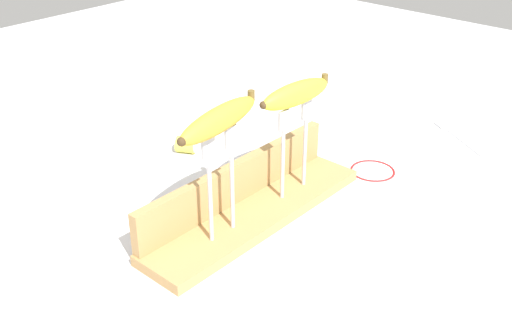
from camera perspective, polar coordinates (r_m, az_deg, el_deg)
The scene contains 10 objects.
ground_plane at distance 1.13m, azimuth 0.00°, elevation -5.37°, with size 3.00×3.00×0.00m, color silver.
wooden_board at distance 1.13m, azimuth 0.00°, elevation -4.94°, with size 0.48×0.11×0.02m, color #A87F4C.
board_backstop at distance 1.13m, azimuth -1.80°, elevation -1.98°, with size 0.47×0.02×0.08m, color #A87F4C.
fork_stand_left at distance 1.00m, azimuth -3.26°, elevation -1.37°, with size 0.08×0.01×0.19m.
fork_stand_right at distance 1.13m, azimuth 3.56°, elevation 1.78°, with size 0.09×0.01×0.18m.
banana_raised_left at distance 0.96m, azimuth -3.41°, elevation 3.74°, with size 0.20×0.07×0.04m.
banana_raised_right at distance 1.09m, azimuth 3.70°, elevation 6.10°, with size 0.17×0.05×0.04m.
fork_fallen_near at distance 1.51m, azimuth 17.72°, elevation 2.35°, with size 0.12×0.16×0.01m.
banana_chunk_near at distance 1.36m, azimuth -6.39°, elevation 1.42°, with size 0.05×0.05×0.04m.
wire_coil at distance 1.31m, azimuth 10.68°, elevation -0.91°, with size 0.09×0.09×0.00m, color red.
Camera 1 is at (-0.70, -0.63, 0.62)m, focal length 43.49 mm.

